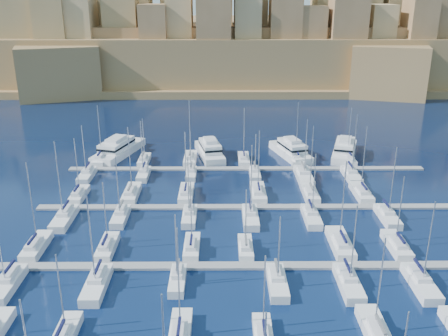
{
  "coord_description": "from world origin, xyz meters",
  "views": [
    {
      "loc": [
        -6.0,
        -79.34,
        40.83
      ],
      "look_at": [
        -5.47,
        6.0,
        9.81
      ],
      "focal_mm": 40.0,
      "sensor_mm": 36.0,
      "label": 1
    }
  ],
  "objects_px": {
    "motor_yacht_a": "(118,149)",
    "motor_yacht_b": "(210,150)",
    "sailboat_4": "(376,331)",
    "sailboat_2": "(180,334)",
    "motor_yacht_c": "(291,150)",
    "motor_yacht_d": "(344,150)"
  },
  "relations": [
    {
      "from": "sailboat_2",
      "to": "sailboat_4",
      "type": "xyz_separation_m",
      "value": [
        24.21,
        0.32,
        -0.01
      ]
    },
    {
      "from": "motor_yacht_a",
      "to": "motor_yacht_c",
      "type": "relative_size",
      "value": 1.18
    },
    {
      "from": "motor_yacht_a",
      "to": "sailboat_4",
      "type": "bearing_deg",
      "value": -57.4
    },
    {
      "from": "sailboat_2",
      "to": "sailboat_4",
      "type": "height_order",
      "value": "sailboat_2"
    },
    {
      "from": "sailboat_2",
      "to": "motor_yacht_c",
      "type": "height_order",
      "value": "sailboat_2"
    },
    {
      "from": "motor_yacht_b",
      "to": "sailboat_4",
      "type": "bearing_deg",
      "value": -72.54
    },
    {
      "from": "motor_yacht_a",
      "to": "motor_yacht_b",
      "type": "xyz_separation_m",
      "value": [
        23.67,
        -1.5,
        0.0
      ]
    },
    {
      "from": "motor_yacht_a",
      "to": "motor_yacht_c",
      "type": "xyz_separation_m",
      "value": [
        44.41,
        -1.44,
        0.0
      ]
    },
    {
      "from": "sailboat_2",
      "to": "motor_yacht_a",
      "type": "distance_m",
      "value": 74.88
    },
    {
      "from": "motor_yacht_c",
      "to": "motor_yacht_d",
      "type": "bearing_deg",
      "value": 1.51
    },
    {
      "from": "sailboat_4",
      "to": "motor_yacht_a",
      "type": "height_order",
      "value": "sailboat_4"
    },
    {
      "from": "motor_yacht_a",
      "to": "motor_yacht_b",
      "type": "bearing_deg",
      "value": -3.63
    },
    {
      "from": "motor_yacht_d",
      "to": "sailboat_4",
      "type": "bearing_deg",
      "value": -100.07
    },
    {
      "from": "sailboat_4",
      "to": "motor_yacht_d",
      "type": "height_order",
      "value": "sailboat_4"
    },
    {
      "from": "motor_yacht_a",
      "to": "motor_yacht_b",
      "type": "relative_size",
      "value": 1.19
    },
    {
      "from": "motor_yacht_b",
      "to": "motor_yacht_c",
      "type": "xyz_separation_m",
      "value": [
        20.74,
        0.06,
        -0.0
      ]
    },
    {
      "from": "sailboat_4",
      "to": "motor_yacht_c",
      "type": "distance_m",
      "value": 70.0
    },
    {
      "from": "motor_yacht_b",
      "to": "motor_yacht_d",
      "type": "relative_size",
      "value": 0.95
    },
    {
      "from": "motor_yacht_a",
      "to": "motor_yacht_d",
      "type": "relative_size",
      "value": 1.13
    },
    {
      "from": "sailboat_2",
      "to": "motor_yacht_c",
      "type": "xyz_separation_m",
      "value": [
        22.95,
        70.3,
        0.97
      ]
    },
    {
      "from": "sailboat_4",
      "to": "motor_yacht_b",
      "type": "relative_size",
      "value": 0.79
    },
    {
      "from": "sailboat_2",
      "to": "motor_yacht_a",
      "type": "relative_size",
      "value": 0.74
    }
  ]
}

